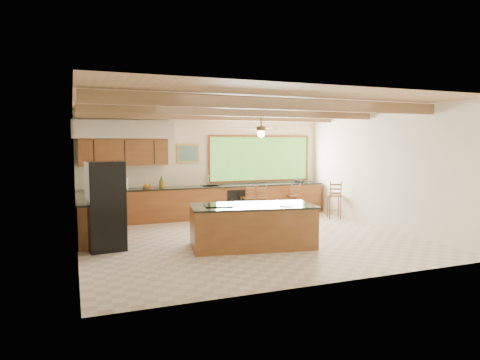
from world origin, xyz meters
name	(u,v)px	position (x,y,z in m)	size (l,w,h in m)	color
ground	(249,239)	(0.00, 0.00, 0.00)	(7.20, 7.20, 0.00)	beige
room_shell	(232,140)	(-0.17, 0.65, 2.21)	(7.27, 6.54, 3.02)	beige
counter_run	(186,205)	(-0.82, 2.52, 0.46)	(7.12, 3.10, 1.26)	brown
island	(252,226)	(-0.23, -0.69, 0.44)	(2.68, 1.60, 0.89)	brown
refrigerator	(106,206)	(-3.05, 0.17, 0.89)	(0.76, 0.74, 1.78)	black
bar_stool_a	(248,198)	(0.97, 2.40, 0.58)	(0.38, 0.38, 0.98)	brown
bar_stool_b	(262,199)	(1.41, 2.40, 0.55)	(0.44, 0.44, 0.93)	brown
bar_stool_c	(294,196)	(2.45, 2.40, 0.57)	(0.37, 0.37, 0.97)	brown
bar_stool_d	(335,196)	(3.30, 1.54, 0.64)	(0.51, 0.51, 1.08)	brown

